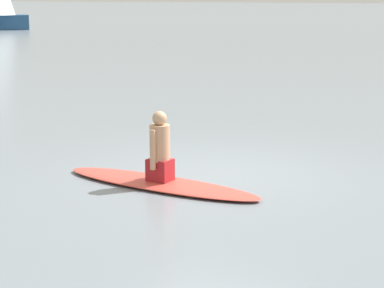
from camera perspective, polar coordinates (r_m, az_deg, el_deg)
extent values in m
plane|color=gray|center=(10.50, 2.04, -2.45)|extent=(400.00, 400.00, 0.00)
ellipsoid|color=#D84C3F|center=(9.84, -2.63, -3.22)|extent=(3.22, 0.99, 0.08)
cube|color=#A51E23|center=(9.79, -2.64, -2.12)|extent=(0.35, 0.29, 0.31)
cylinder|color=tan|center=(9.70, -2.66, 0.10)|extent=(0.31, 0.31, 0.51)
sphere|color=tan|center=(9.63, -2.68, 2.12)|extent=(0.20, 0.20, 0.20)
cylinder|color=tan|center=(9.57, -3.24, -0.48)|extent=(0.09, 0.09, 0.56)
cylinder|color=tan|center=(9.85, -2.09, -0.10)|extent=(0.09, 0.09, 0.56)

